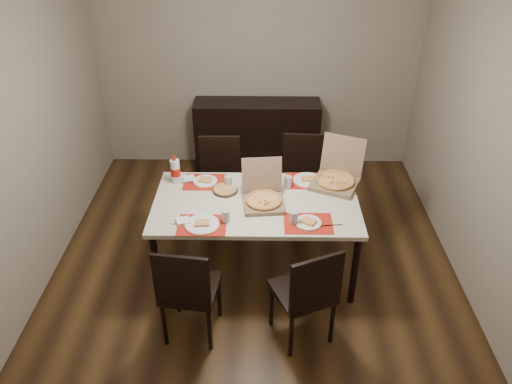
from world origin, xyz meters
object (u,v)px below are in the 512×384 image
(sideboard, at_px, (257,137))
(soda_bottle, at_px, (175,171))
(chair_near_right, at_px, (307,292))
(chair_far_left, at_px, (220,177))
(dip_bowl, at_px, (267,191))
(chair_far_right, at_px, (302,175))
(dining_table, at_px, (256,208))
(chair_near_left, at_px, (188,289))
(pizza_box_center, at_px, (263,197))

(sideboard, bearing_deg, soda_bottle, -115.15)
(chair_near_right, xyz_separation_m, chair_far_left, (-0.79, 1.67, 0.00))
(chair_near_right, distance_m, dip_bowl, 1.10)
(chair_far_left, distance_m, chair_far_right, 0.86)
(dining_table, height_order, chair_near_left, chair_near_left)
(chair_near_left, bearing_deg, sideboard, 79.80)
(pizza_box_center, relative_size, dip_bowl, 4.21)
(chair_far_right, relative_size, soda_bottle, 3.43)
(sideboard, relative_size, pizza_box_center, 3.53)
(chair_near_left, height_order, pizza_box_center, pizza_box_center)
(sideboard, xyz_separation_m, chair_far_right, (0.49, -1.02, 0.06))
(dining_table, distance_m, chair_near_left, 1.01)
(chair_near_left, xyz_separation_m, pizza_box_center, (0.57, 0.84, 0.30))
(chair_far_left, xyz_separation_m, dip_bowl, (0.48, -0.65, 0.25))
(sideboard, relative_size, dip_bowl, 14.85)
(pizza_box_center, distance_m, soda_bottle, 0.88)
(sideboard, distance_m, chair_near_right, 2.79)
(dining_table, distance_m, pizza_box_center, 0.14)
(chair_far_left, xyz_separation_m, soda_bottle, (-0.36, -0.48, 0.35))
(dip_bowl, bearing_deg, dining_table, -120.56)
(chair_near_left, height_order, chair_far_left, same)
(chair_far_right, bearing_deg, sideboard, 115.37)
(chair_far_left, height_order, soda_bottle, soda_bottle)
(sideboard, height_order, dip_bowl, sideboard)
(sideboard, bearing_deg, chair_far_right, -64.63)
(pizza_box_center, xyz_separation_m, soda_bottle, (-0.81, 0.34, 0.06))
(chair_near_left, relative_size, soda_bottle, 3.43)
(sideboard, height_order, chair_near_left, chair_near_left)
(chair_far_right, xyz_separation_m, dip_bowl, (-0.38, -0.71, 0.25))
(chair_far_right, height_order, pizza_box_center, pizza_box_center)
(chair_near_right, height_order, pizza_box_center, pizza_box_center)
(pizza_box_center, height_order, dip_bowl, pizza_box_center)
(chair_near_right, distance_m, chair_far_left, 1.85)
(dining_table, distance_m, chair_near_right, 0.97)
(dip_bowl, xyz_separation_m, soda_bottle, (-0.84, 0.17, 0.10))
(chair_near_left, distance_m, chair_near_right, 0.91)
(dining_table, bearing_deg, pizza_box_center, -13.74)
(chair_far_right, relative_size, dip_bowl, 9.21)
(chair_far_left, relative_size, soda_bottle, 3.43)
(chair_far_left, distance_m, dip_bowl, 0.85)
(chair_near_left, relative_size, chair_far_left, 1.00)
(chair_far_right, bearing_deg, chair_near_right, -92.22)
(dip_bowl, height_order, soda_bottle, soda_bottle)
(chair_near_right, xyz_separation_m, dip_bowl, (-0.31, 1.03, 0.25))
(sideboard, distance_m, chair_far_left, 1.15)
(sideboard, height_order, chair_near_right, chair_near_right)
(chair_near_right, height_order, chair_far_right, same)
(chair_far_left, height_order, chair_far_right, same)
(sideboard, height_order, chair_far_left, chair_far_left)
(dip_bowl, bearing_deg, soda_bottle, 168.73)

